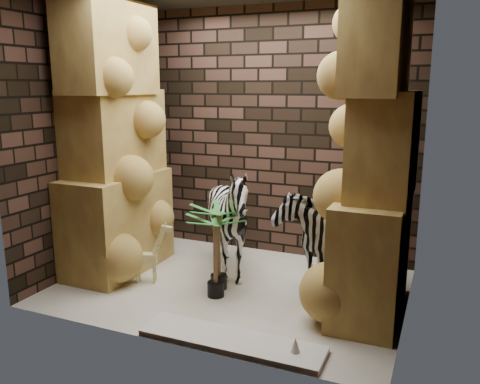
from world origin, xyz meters
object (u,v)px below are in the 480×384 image
at_px(zebra_right, 315,224).
at_px(giraffe_toy, 146,252).
at_px(palm_back, 215,256).
at_px(zebra_left, 230,227).
at_px(palm_front, 218,247).
at_px(surfboard, 231,341).

relative_size(zebra_right, giraffe_toy, 1.88).
relative_size(giraffe_toy, palm_back, 0.81).
xyz_separation_m(zebra_left, giraffe_toy, (-0.76, -0.49, -0.23)).
bearing_deg(zebra_right, palm_front, -147.13).
bearing_deg(zebra_right, palm_back, -137.56).
bearing_deg(zebra_left, surfboard, -57.70).
bearing_deg(surfboard, palm_front, 120.71).
height_order(giraffe_toy, surfboard, giraffe_toy).
height_order(palm_front, surfboard, palm_front).
relative_size(zebra_left, giraffe_toy, 1.84).
distance_m(giraffe_toy, palm_back, 0.84).
bearing_deg(zebra_left, giraffe_toy, -139.77).
height_order(palm_front, palm_back, palm_front).
distance_m(giraffe_toy, surfboard, 1.62).
bearing_deg(giraffe_toy, palm_back, -21.77).
bearing_deg(palm_front, giraffe_toy, -168.42).
distance_m(zebra_left, giraffe_toy, 0.93).
bearing_deg(surfboard, giraffe_toy, 149.08).
bearing_deg(giraffe_toy, zebra_left, 12.45).
height_order(zebra_right, palm_front, zebra_right).
xyz_separation_m(zebra_right, surfboard, (-0.28, -1.55, -0.62)).
bearing_deg(palm_front, zebra_left, 93.25).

